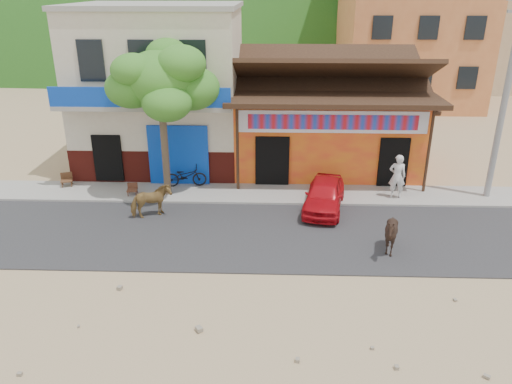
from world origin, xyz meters
TOP-DOWN VIEW (x-y plane):
  - ground at (0.00, 0.00)m, footprint 120.00×120.00m
  - road at (0.00, 2.50)m, footprint 60.00×5.00m
  - sidewalk at (0.00, 6.00)m, footprint 60.00×2.00m
  - dance_club at (2.00, 10.00)m, footprint 8.00×6.00m
  - cafe_building at (-5.50, 10.00)m, footprint 7.00×6.00m
  - apartment_front at (9.00, 24.00)m, footprint 9.00×9.00m
  - apartment_rear at (18.00, 30.00)m, footprint 8.00×8.00m
  - tree at (-4.60, 5.80)m, footprint 3.00×3.00m
  - utility_pole at (8.20, 6.00)m, footprint 0.24×0.24m
  - cow_tan at (-4.79, 3.77)m, footprint 1.59×1.25m
  - cow_dark at (3.36, 1.38)m, footprint 1.59×1.54m
  - red_car at (1.58, 4.68)m, footprint 2.02×3.62m
  - scooter at (-4.00, 6.61)m, footprint 1.79×0.82m
  - pedestrian at (4.50, 5.73)m, footprint 0.70×0.51m
  - cafe_chair_left at (-9.00, 6.47)m, footprint 0.59×0.59m
  - cafe_chair_right at (-6.00, 5.61)m, footprint 0.44×0.44m

SIDE VIEW (x-z plane):
  - ground at x=0.00m, z-range 0.00..0.00m
  - road at x=0.00m, z-range 0.00..0.04m
  - sidewalk at x=0.00m, z-range 0.00..0.12m
  - cafe_chair_right at x=-6.00m, z-range 0.12..0.97m
  - scooter at x=-4.00m, z-range 0.12..1.03m
  - cafe_chair_left at x=-9.00m, z-range 0.12..1.11m
  - red_car at x=1.58m, z-range 0.04..1.20m
  - cow_tan at x=-4.79m, z-range 0.04..1.27m
  - cow_dark at x=3.36m, z-range 0.04..1.37m
  - pedestrian at x=4.50m, z-range 0.12..1.90m
  - dance_club at x=2.00m, z-range 0.00..3.60m
  - tree at x=-4.60m, z-range 0.12..6.12m
  - cafe_building at x=-5.50m, z-range 0.00..7.00m
  - utility_pole at x=8.20m, z-range 0.12..8.12m
  - apartment_rear at x=18.00m, z-range 0.00..10.00m
  - apartment_front at x=9.00m, z-range 0.00..12.00m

